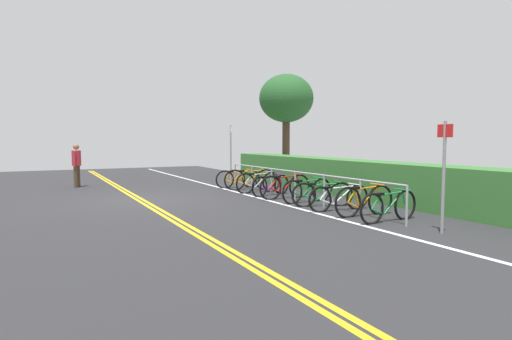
{
  "coord_description": "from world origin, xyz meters",
  "views": [
    {
      "loc": [
        12.46,
        -2.63,
        1.76
      ],
      "look_at": [
        3.23,
        2.14,
        1.01
      ],
      "focal_mm": 29.8,
      "sensor_mm": 36.0,
      "label": 1
    }
  ],
  "objects_px": {
    "bicycle_3": "(271,185)",
    "bicycle_9": "(389,206)",
    "bicycle_0": "(238,179)",
    "tree_near_left": "(286,99)",
    "bicycle_5": "(307,191)",
    "bicycle_6": "(322,194)",
    "bicycle_8": "(364,201)",
    "bicycle_4": "(285,187)",
    "bike_rack": "(295,179)",
    "bicycle_2": "(258,182)",
    "sign_post_far": "(444,166)",
    "bicycle_7": "(339,198)",
    "sign_post_near": "(231,149)",
    "pedestrian": "(77,162)",
    "bicycle_1": "(250,180)"
  },
  "relations": [
    {
      "from": "sign_post_near",
      "to": "sign_post_far",
      "type": "xyz_separation_m",
      "value": [
        9.66,
        0.01,
        -0.12
      ]
    },
    {
      "from": "bicycle_2",
      "to": "sign_post_far",
      "type": "distance_m",
      "value": 7.09
    },
    {
      "from": "bicycle_0",
      "to": "bicycle_2",
      "type": "xyz_separation_m",
      "value": [
        1.57,
        0.02,
        0.01
      ]
    },
    {
      "from": "bicycle_3",
      "to": "bicycle_9",
      "type": "xyz_separation_m",
      "value": [
        4.88,
        0.16,
        0.01
      ]
    },
    {
      "from": "pedestrian",
      "to": "tree_near_left",
      "type": "height_order",
      "value": "tree_near_left"
    },
    {
      "from": "bicycle_3",
      "to": "bicycle_9",
      "type": "bearing_deg",
      "value": 1.88
    },
    {
      "from": "bicycle_3",
      "to": "bicycle_5",
      "type": "height_order",
      "value": "bicycle_5"
    },
    {
      "from": "bicycle_6",
      "to": "bicycle_8",
      "type": "distance_m",
      "value": 1.58
    },
    {
      "from": "bicycle_8",
      "to": "sign_post_near",
      "type": "distance_m",
      "value": 7.62
    },
    {
      "from": "pedestrian",
      "to": "bicycle_7",
      "type": "bearing_deg",
      "value": 31.88
    },
    {
      "from": "bicycle_0",
      "to": "sign_post_near",
      "type": "relative_size",
      "value": 0.72
    },
    {
      "from": "bicycle_7",
      "to": "bike_rack",
      "type": "bearing_deg",
      "value": -179.73
    },
    {
      "from": "bicycle_3",
      "to": "sign_post_near",
      "type": "relative_size",
      "value": 0.69
    },
    {
      "from": "bicycle_0",
      "to": "tree_near_left",
      "type": "height_order",
      "value": "tree_near_left"
    },
    {
      "from": "bicycle_4",
      "to": "pedestrian",
      "type": "distance_m",
      "value": 8.07
    },
    {
      "from": "bicycle_4",
      "to": "bike_rack",
      "type": "bearing_deg",
      "value": 7.65
    },
    {
      "from": "bicycle_3",
      "to": "sign_post_near",
      "type": "height_order",
      "value": "sign_post_near"
    },
    {
      "from": "bicycle_1",
      "to": "bicycle_8",
      "type": "relative_size",
      "value": 1.05
    },
    {
      "from": "bicycle_1",
      "to": "pedestrian",
      "type": "height_order",
      "value": "pedestrian"
    },
    {
      "from": "bicycle_0",
      "to": "bicycle_2",
      "type": "distance_m",
      "value": 1.57
    },
    {
      "from": "bicycle_9",
      "to": "sign_post_near",
      "type": "bearing_deg",
      "value": -179.99
    },
    {
      "from": "bicycle_0",
      "to": "tree_near_left",
      "type": "bearing_deg",
      "value": 126.62
    },
    {
      "from": "bicycle_4",
      "to": "bicycle_7",
      "type": "bearing_deg",
      "value": 1.64
    },
    {
      "from": "bicycle_1",
      "to": "bicycle_7",
      "type": "height_order",
      "value": "bicycle_1"
    },
    {
      "from": "bicycle_6",
      "to": "bicycle_8",
      "type": "relative_size",
      "value": 0.95
    },
    {
      "from": "bicycle_4",
      "to": "sign_post_far",
      "type": "height_order",
      "value": "sign_post_far"
    },
    {
      "from": "pedestrian",
      "to": "sign_post_far",
      "type": "xyz_separation_m",
      "value": [
        11.51,
        5.39,
        0.36
      ]
    },
    {
      "from": "bicycle_6",
      "to": "bicycle_8",
      "type": "height_order",
      "value": "bicycle_8"
    },
    {
      "from": "bicycle_0",
      "to": "bicycle_6",
      "type": "height_order",
      "value": "bicycle_0"
    },
    {
      "from": "bike_rack",
      "to": "sign_post_far",
      "type": "xyz_separation_m",
      "value": [
        4.94,
        0.08,
        0.64
      ]
    },
    {
      "from": "bicycle_1",
      "to": "sign_post_far",
      "type": "bearing_deg",
      "value": 0.69
    },
    {
      "from": "bicycle_9",
      "to": "bicycle_0",
      "type": "bearing_deg",
      "value": -178.53
    },
    {
      "from": "bicycle_2",
      "to": "bicycle_3",
      "type": "relative_size",
      "value": 1.08
    },
    {
      "from": "bicycle_6",
      "to": "bicycle_9",
      "type": "height_order",
      "value": "bicycle_9"
    },
    {
      "from": "bicycle_4",
      "to": "bicycle_9",
      "type": "distance_m",
      "value": 4.06
    },
    {
      "from": "bicycle_2",
      "to": "bicycle_9",
      "type": "distance_m",
      "value": 5.69
    },
    {
      "from": "bicycle_0",
      "to": "bicycle_2",
      "type": "height_order",
      "value": "bicycle_2"
    },
    {
      "from": "bike_rack",
      "to": "bicycle_6",
      "type": "distance_m",
      "value": 1.29
    },
    {
      "from": "pedestrian",
      "to": "bicycle_0",
      "type": "bearing_deg",
      "value": 60.77
    },
    {
      "from": "bicycle_8",
      "to": "bicycle_9",
      "type": "relative_size",
      "value": 0.98
    },
    {
      "from": "bicycle_4",
      "to": "pedestrian",
      "type": "height_order",
      "value": "pedestrian"
    },
    {
      "from": "bicycle_6",
      "to": "pedestrian",
      "type": "height_order",
      "value": "pedestrian"
    },
    {
      "from": "bicycle_7",
      "to": "bicycle_2",
      "type": "bearing_deg",
      "value": -178.39
    },
    {
      "from": "bicycle_1",
      "to": "bicycle_9",
      "type": "distance_m",
      "value": 6.49
    },
    {
      "from": "bicycle_5",
      "to": "bicycle_6",
      "type": "height_order",
      "value": "bicycle_5"
    },
    {
      "from": "bicycle_3",
      "to": "pedestrian",
      "type": "distance_m",
      "value": 7.45
    },
    {
      "from": "pedestrian",
      "to": "bicycle_2",
      "type": "bearing_deg",
      "value": 49.29
    },
    {
      "from": "bicycle_0",
      "to": "bicycle_9",
      "type": "bearing_deg",
      "value": 1.47
    },
    {
      "from": "bicycle_9",
      "to": "bicycle_3",
      "type": "bearing_deg",
      "value": -178.12
    },
    {
      "from": "bicycle_6",
      "to": "bicycle_7",
      "type": "bearing_deg",
      "value": -2.75
    }
  ]
}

